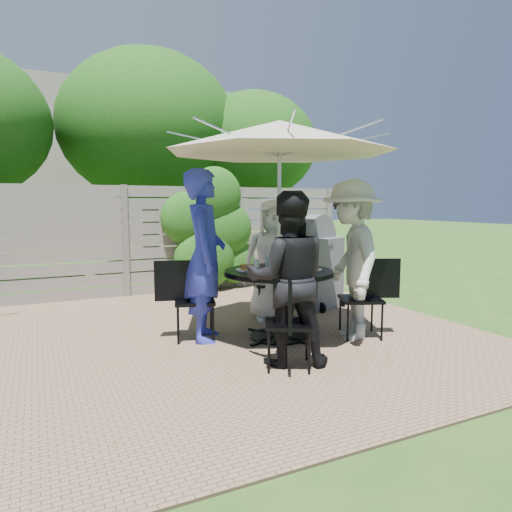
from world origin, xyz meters
name	(u,v)px	position (x,y,z in m)	size (l,w,h in m)	color
backyard_envelope	(83,168)	(0.09, 10.29, 2.61)	(60.00, 60.00, 5.00)	#2C541A
patio_table	(279,291)	(1.14, -0.16, 0.56)	(1.60, 1.60, 0.80)	black
umbrella	(280,137)	(1.14, -0.16, 2.27)	(3.31, 3.31, 2.45)	silver
chair_back	(271,297)	(1.51, 0.73, 0.29)	(0.58, 0.74, 0.97)	black
person_back	(272,261)	(1.46, 0.61, 0.80)	(0.78, 0.51, 1.60)	silver
chair_left	(194,316)	(0.25, 0.22, 0.28)	(0.70, 0.55, 0.92)	black
person_left	(205,256)	(0.37, 0.17, 0.97)	(0.70, 0.46, 1.93)	#2832B0
chair_front	(289,342)	(0.76, -1.05, 0.27)	(0.57, 0.67, 0.88)	black
person_front	(288,279)	(0.81, -0.92, 0.83)	(0.81, 0.63, 1.67)	black
chair_right	(362,314)	(2.03, -0.53, 0.28)	(0.71, 0.59, 0.93)	black
person_right	(352,260)	(1.90, -0.48, 0.91)	(1.18, 0.68, 1.82)	#B6B8B3
plate_back	(276,264)	(1.28, 0.17, 0.83)	(0.26, 0.26, 0.06)	white
plate_left	(247,268)	(0.81, -0.02, 0.83)	(0.26, 0.26, 0.06)	white
plate_front	(282,273)	(1.00, -0.49, 0.83)	(0.26, 0.26, 0.06)	white
plate_right	(310,268)	(1.47, -0.30, 0.83)	(0.26, 0.26, 0.06)	white
plate_extra	(298,272)	(1.19, -0.50, 0.83)	(0.24, 0.24, 0.06)	white
glass_back	(268,261)	(1.14, 0.12, 0.87)	(0.07, 0.07, 0.14)	silver
glass_left	(256,265)	(0.86, -0.15, 0.87)	(0.07, 0.07, 0.14)	silver
glass_front	(291,267)	(1.13, -0.44, 0.87)	(0.07, 0.07, 0.14)	silver
glass_right	(300,263)	(1.42, -0.16, 0.87)	(0.07, 0.07, 0.14)	silver
syrup_jug	(273,263)	(1.10, -0.09, 0.88)	(0.09, 0.09, 0.16)	#59280C
coffee_cup	(285,262)	(1.32, 0.01, 0.86)	(0.08, 0.08, 0.12)	#C6B293
bbq_grill	(317,266)	(2.39, 0.97, 0.63)	(0.83, 0.74, 1.39)	#5A5A5F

